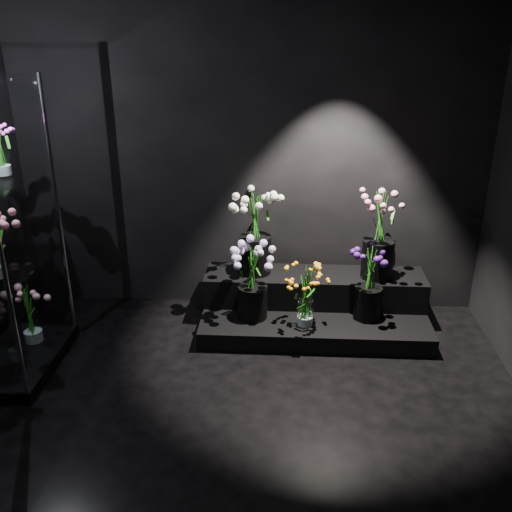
{
  "coord_description": "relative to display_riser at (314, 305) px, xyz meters",
  "views": [
    {
      "loc": [
        0.31,
        -2.73,
        2.46
      ],
      "look_at": [
        0.09,
        1.2,
        0.8
      ],
      "focal_mm": 40.0,
      "sensor_mm": 36.0,
      "label": 1
    }
  ],
  "objects": [
    {
      "name": "bouquet_case_base_pink",
      "position": [
        -2.22,
        -0.58,
        0.17
      ],
      "size": [
        0.34,
        0.34,
        0.47
      ],
      "rotation": [
        0.0,
        0.0,
        -0.09
      ],
      "color": "white",
      "rests_on": "display_case"
    },
    {
      "name": "wall_back",
      "position": [
        -0.57,
        0.38,
        1.23
      ],
      "size": [
        4.0,
        0.0,
        4.0
      ],
      "primitive_type": "plane",
      "rotation": [
        1.57,
        0.0,
        0.0
      ],
      "color": "black",
      "rests_on": "floor"
    },
    {
      "name": "bouquet_cream_roses",
      "position": [
        -0.51,
        0.12,
        0.65
      ],
      "size": [
        0.5,
        0.5,
        0.7
      ],
      "rotation": [
        0.0,
        0.0,
        0.36
      ],
      "color": "black",
      "rests_on": "display_riser"
    },
    {
      "name": "bouquet_orange_bells",
      "position": [
        -0.09,
        -0.31,
        0.24
      ],
      "size": [
        0.34,
        0.34,
        0.49
      ],
      "rotation": [
        0.0,
        0.0,
        0.29
      ],
      "color": "white",
      "rests_on": "display_riser"
    },
    {
      "name": "bouquet_purple",
      "position": [
        0.43,
        -0.16,
        0.33
      ],
      "size": [
        0.41,
        0.41,
        0.62
      ],
      "rotation": [
        0.0,
        0.0,
        0.4
      ],
      "color": "black",
      "rests_on": "display_riser"
    },
    {
      "name": "floor",
      "position": [
        -0.57,
        -1.62,
        -0.17
      ],
      "size": [
        4.0,
        4.0,
        0.0
      ],
      "primitive_type": "plane",
      "color": "black",
      "rests_on": "ground"
    },
    {
      "name": "bouquet_pink_roses",
      "position": [
        0.52,
        0.09,
        0.65
      ],
      "size": [
        0.44,
        0.44,
        0.74
      ],
      "rotation": [
        0.0,
        0.0,
        -0.4
      ],
      "color": "black",
      "rests_on": "display_riser"
    },
    {
      "name": "bouquet_lilac",
      "position": [
        -0.52,
        -0.2,
        0.34
      ],
      "size": [
        0.42,
        0.42,
        0.62
      ],
      "rotation": [
        0.0,
        0.0,
        0.22
      ],
      "color": "black",
      "rests_on": "display_riser"
    },
    {
      "name": "display_riser",
      "position": [
        0.0,
        0.0,
        0.0
      ],
      "size": [
        1.88,
        0.84,
        0.42
      ],
      "color": "black",
      "rests_on": "floor"
    }
  ]
}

